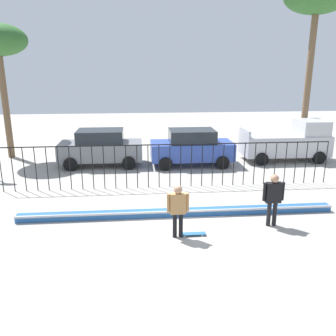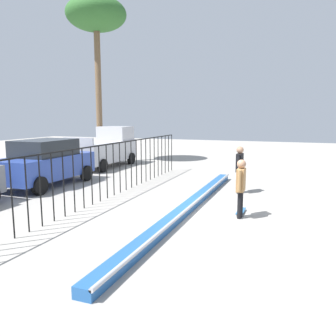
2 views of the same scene
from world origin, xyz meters
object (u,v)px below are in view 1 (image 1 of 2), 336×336
at_px(skateboarder, 178,207).
at_px(camera_operator, 273,195).
at_px(pickup_truck, 288,142).
at_px(parked_car_blue, 192,147).
at_px(skateboard, 193,234).
at_px(parked_car_gray, 101,147).

relative_size(skateboarder, camera_operator, 0.95).
bearing_deg(pickup_truck, camera_operator, -119.32).
bearing_deg(camera_operator, parked_car_blue, -38.55).
height_order(camera_operator, parked_car_blue, parked_car_blue).
bearing_deg(skateboard, camera_operator, -12.05).
relative_size(skateboard, parked_car_blue, 0.19).
bearing_deg(parked_car_blue, skateboard, -96.40).
bearing_deg(skateboarder, skateboard, -7.74).
relative_size(skateboarder, skateboard, 2.08).
xyz_separation_m(parked_car_blue, pickup_truck, (5.53, 0.54, 0.06)).
xyz_separation_m(camera_operator, parked_car_blue, (-1.45, 7.68, -0.07)).
bearing_deg(parked_car_gray, skateboard, -66.41).
distance_m(camera_operator, parked_car_blue, 7.82).
distance_m(camera_operator, parked_car_gray, 10.17).
distance_m(skateboarder, skateboard, 1.05).
distance_m(skateboard, parked_car_blue, 8.31).
bearing_deg(skateboarder, parked_car_blue, 65.55).
bearing_deg(parked_car_gray, pickup_truck, 1.91).
distance_m(skateboard, parked_car_gray, 9.28).
xyz_separation_m(skateboarder, skateboard, (0.48, 0.04, -0.94)).
height_order(skateboard, parked_car_blue, parked_car_blue).
height_order(skateboard, camera_operator, camera_operator).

